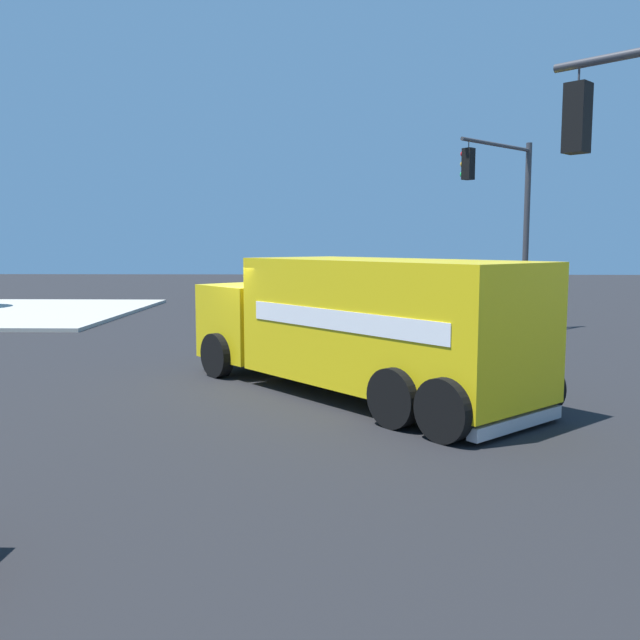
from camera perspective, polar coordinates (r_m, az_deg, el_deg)
ground_plane at (r=15.41m, az=-4.24°, el=-4.74°), size 100.00×100.00×0.00m
delivery_truck at (r=13.29m, az=3.31°, el=-0.31°), size 7.73×7.26×2.71m
traffic_light_primary at (r=23.39m, az=15.69°, el=9.13°), size 2.80×2.89×6.40m
sedan_navy at (r=28.52m, az=3.54°, el=1.74°), size 2.31×4.43×1.31m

